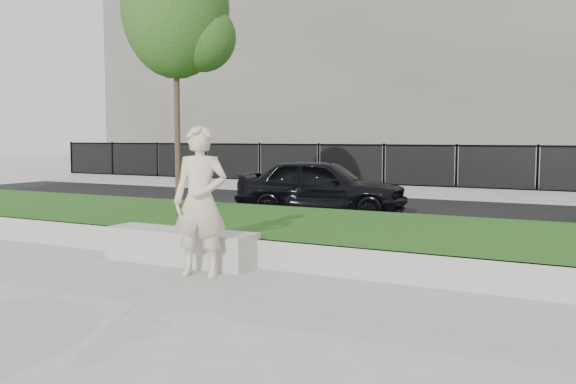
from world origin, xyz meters
The scene contains 12 objects.
ground centered at (0.00, 0.00, 0.00)m, with size 90.00×90.00×0.00m, color gray.
grass_bank centered at (0.00, 3.00, 0.20)m, with size 34.00×4.00×0.40m, color black.
grass_kerb centered at (0.00, 1.04, 0.20)m, with size 34.00×0.08×0.40m, color #A8A69D.
street centered at (0.00, 8.50, 0.02)m, with size 34.00×7.00×0.04m, color black.
far_pavement centered at (0.00, 13.00, 0.06)m, with size 34.00×3.00×0.12m, color gray.
iron_fence centered at (0.00, 12.00, 0.54)m, with size 32.00×0.30×1.50m.
building_facade centered at (0.00, 20.00, 5.00)m, with size 34.00×10.00×10.00m, color #625C56.
stone_bench centered at (-1.86, 0.80, 0.24)m, with size 2.37×0.59×0.49m, color #A8A69D.
man centered at (-1.09, 0.25, 0.99)m, with size 0.72×0.47×1.97m, color beige.
book centered at (-1.79, 0.95, 0.50)m, with size 0.24×0.18×0.03m, color beige.
young_tree centered at (-3.53, 3.04, 4.08)m, with size 2.07×1.98×5.06m.
car_dark centered at (-2.33, 6.59, 0.70)m, with size 1.55×3.85×1.31m, color black.
Camera 1 is at (3.87, -6.54, 1.83)m, focal length 40.00 mm.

